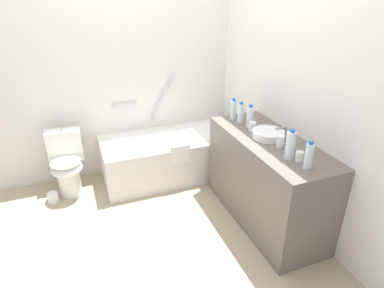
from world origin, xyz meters
name	(u,v)px	position (x,y,z in m)	size (l,w,h in m)	color
ground_plane	(150,232)	(0.00, 0.00, 0.00)	(3.75, 3.75, 0.00)	tan
wall_back_tiled	(114,73)	(0.00, 1.33, 1.20)	(3.15, 0.10, 2.39)	white
wall_right_mirror	(293,92)	(1.43, 0.00, 1.20)	(0.10, 2.97, 2.39)	white
bathtub	(170,155)	(0.50, 0.92, 0.27)	(1.56, 0.73, 1.16)	silver
toilet	(67,164)	(-0.64, 0.97, 0.35)	(0.37, 0.49, 0.70)	white
vanity_counter	(266,180)	(1.10, -0.19, 0.42)	(0.55, 1.38, 0.85)	#6B6056
sink_basin	(268,134)	(1.10, -0.14, 0.88)	(0.29, 0.29, 0.07)	white
sink_faucet	(284,131)	(1.27, -0.14, 0.88)	(0.13, 0.15, 0.08)	#A5A5AA
water_bottle_0	(250,117)	(1.07, 0.14, 0.95)	(0.06, 0.06, 0.22)	silver
water_bottle_1	(233,110)	(1.02, 0.38, 0.95)	(0.06, 0.06, 0.22)	silver
water_bottle_2	(241,113)	(1.04, 0.27, 0.95)	(0.06, 0.06, 0.21)	silver
water_bottle_3	(290,145)	(1.03, -0.54, 0.96)	(0.07, 0.07, 0.25)	silver
water_bottle_4	(309,156)	(1.06, -0.72, 0.95)	(0.06, 0.06, 0.22)	silver
water_bottle_5	(290,141)	(1.11, -0.43, 0.94)	(0.06, 0.06, 0.19)	silver
drinking_glass_0	(281,141)	(1.09, -0.34, 0.90)	(0.07, 0.07, 0.10)	white
drinking_glass_1	(299,156)	(1.08, -0.60, 0.89)	(0.06, 0.06, 0.08)	white
drinking_glass_2	(252,126)	(1.05, 0.05, 0.89)	(0.07, 0.07, 0.09)	white
toilet_paper_roll	(53,198)	(-0.84, 0.82, 0.06)	(0.11, 0.11, 0.11)	white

